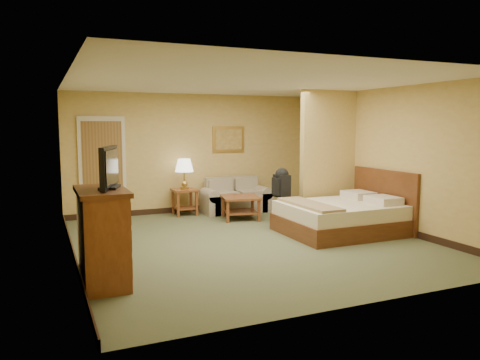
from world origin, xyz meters
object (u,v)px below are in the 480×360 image
dresser (103,236)px  bed (344,216)px  coffee_table (241,203)px  loveseat (236,201)px

dresser → bed: size_ratio=0.58×
coffee_table → bed: size_ratio=0.44×
bed → coffee_table: bearing=123.1°
coffee_table → dresser: 4.28m
dresser → bed: bearing=14.3°
dresser → coffee_table: bearing=43.7°
dresser → loveseat: bearing=48.6°
dresser → bed: dresser is taller
loveseat → dresser: size_ratio=1.30×
loveseat → bed: 2.84m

